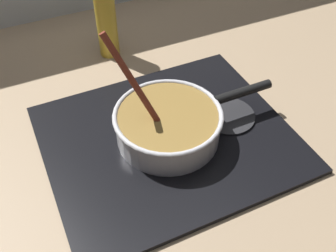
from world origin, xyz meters
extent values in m
cube|color=#9E8466|center=(0.00, 0.00, -0.02)|extent=(2.40, 1.60, 0.04)
cube|color=black|center=(-0.04, 0.10, 0.01)|extent=(0.56, 0.48, 0.01)
torus|color=#592D0C|center=(-0.04, 0.10, 0.02)|extent=(0.19, 0.19, 0.01)
cylinder|color=#262628|center=(0.12, 0.10, 0.01)|extent=(0.13, 0.13, 0.01)
cylinder|color=silver|center=(-0.04, 0.10, 0.05)|extent=(0.24, 0.24, 0.07)
cylinder|color=olive|center=(-0.04, 0.10, 0.05)|extent=(0.22, 0.22, 0.06)
torus|color=silver|center=(-0.04, 0.10, 0.08)|extent=(0.25, 0.25, 0.01)
cylinder|color=black|center=(0.15, 0.10, 0.08)|extent=(0.15, 0.02, 0.02)
cylinder|color=#EDD88C|center=(-0.05, 0.05, 0.07)|extent=(0.03, 0.03, 0.01)
cylinder|color=#E5CC7A|center=(-0.01, 0.13, 0.07)|extent=(0.04, 0.04, 0.01)
cylinder|color=#EDD88C|center=(-0.01, 0.18, 0.07)|extent=(0.03, 0.03, 0.01)
cylinder|color=#EDD88C|center=(-0.05, 0.12, 0.07)|extent=(0.03, 0.03, 0.01)
cylinder|color=#EDD88C|center=(-0.12, 0.05, 0.07)|extent=(0.03, 0.03, 0.01)
cylinder|color=maroon|center=(-0.11, 0.13, 0.17)|extent=(0.10, 0.10, 0.21)
cube|color=brown|center=(-0.06, 0.09, 0.07)|extent=(0.05, 0.05, 0.01)
cylinder|color=gold|center=(-0.05, 0.50, 0.11)|extent=(0.06, 0.06, 0.22)
camera|label=1|loc=(-0.31, -0.47, 0.67)|focal=41.83mm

